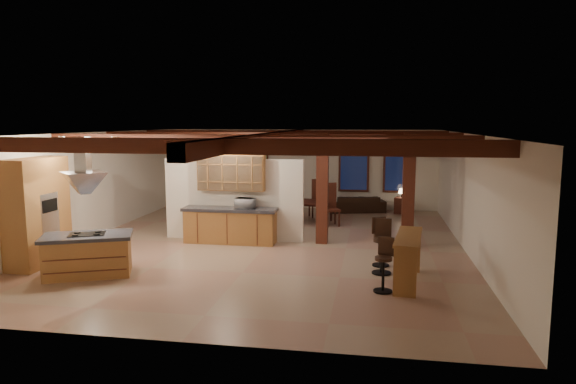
# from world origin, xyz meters

# --- Properties ---
(ground) EXTENTS (12.00, 12.00, 0.00)m
(ground) POSITION_xyz_m (0.00, 0.00, 0.00)
(ground) COLOR tan
(ground) RESTS_ON ground
(room_walls) EXTENTS (12.00, 12.00, 12.00)m
(room_walls) POSITION_xyz_m (0.00, 0.00, 1.78)
(room_walls) COLOR white
(room_walls) RESTS_ON ground
(ceiling_beams) EXTENTS (10.00, 12.00, 0.28)m
(ceiling_beams) POSITION_xyz_m (0.00, 0.00, 2.76)
(ceiling_beams) COLOR #421B10
(ceiling_beams) RESTS_ON room_walls
(timber_posts) EXTENTS (2.50, 0.30, 2.90)m
(timber_posts) POSITION_xyz_m (2.50, 0.50, 1.76)
(timber_posts) COLOR #421B10
(timber_posts) RESTS_ON ground
(partition_wall) EXTENTS (3.80, 0.18, 2.20)m
(partition_wall) POSITION_xyz_m (-1.00, 0.50, 1.10)
(partition_wall) COLOR white
(partition_wall) RESTS_ON ground
(pantry_cabinet) EXTENTS (0.67, 1.60, 2.40)m
(pantry_cabinet) POSITION_xyz_m (-4.67, -2.60, 1.20)
(pantry_cabinet) COLOR olive
(pantry_cabinet) RESTS_ON ground
(back_counter) EXTENTS (2.50, 0.66, 0.94)m
(back_counter) POSITION_xyz_m (-1.00, 0.11, 0.48)
(back_counter) COLOR olive
(back_counter) RESTS_ON ground
(upper_display_cabinet) EXTENTS (1.80, 0.36, 0.95)m
(upper_display_cabinet) POSITION_xyz_m (-1.00, 0.31, 1.85)
(upper_display_cabinet) COLOR olive
(upper_display_cabinet) RESTS_ON partition_wall
(range_hood) EXTENTS (1.10, 1.10, 1.40)m
(range_hood) POSITION_xyz_m (-3.12, -3.20, 1.78)
(range_hood) COLOR silver
(range_hood) RESTS_ON room_walls
(back_windows) EXTENTS (2.70, 0.07, 1.70)m
(back_windows) POSITION_xyz_m (2.80, 5.93, 1.50)
(back_windows) COLOR #421B10
(back_windows) RESTS_ON room_walls
(framed_art) EXTENTS (0.65, 0.05, 0.85)m
(framed_art) POSITION_xyz_m (-1.50, 5.94, 1.70)
(framed_art) COLOR #421B10
(framed_art) RESTS_ON room_walls
(recessed_cans) EXTENTS (3.16, 2.46, 0.03)m
(recessed_cans) POSITION_xyz_m (-2.53, -1.93, 2.87)
(recessed_cans) COLOR silver
(recessed_cans) RESTS_ON room_walls
(kitchen_island) EXTENTS (2.01, 1.56, 0.89)m
(kitchen_island) POSITION_xyz_m (-3.12, -3.20, 0.45)
(kitchen_island) COLOR olive
(kitchen_island) RESTS_ON ground
(dining_table) EXTENTS (2.10, 1.39, 0.68)m
(dining_table) POSITION_xyz_m (0.45, 3.19, 0.34)
(dining_table) COLOR #3B160E
(dining_table) RESTS_ON ground
(sofa) EXTENTS (2.08, 1.20, 0.57)m
(sofa) POSITION_xyz_m (2.16, 5.41, 0.29)
(sofa) COLOR black
(sofa) RESTS_ON ground
(microwave) EXTENTS (0.54, 0.41, 0.27)m
(microwave) POSITION_xyz_m (-0.59, 0.11, 1.07)
(microwave) COLOR silver
(microwave) RESTS_ON back_counter
(bar_counter) EXTENTS (0.69, 1.90, 0.97)m
(bar_counter) POSITION_xyz_m (3.42, -2.64, 0.66)
(bar_counter) COLOR olive
(bar_counter) RESTS_ON ground
(side_table) EXTENTS (0.55, 0.55, 0.56)m
(side_table) POSITION_xyz_m (3.71, 5.37, 0.28)
(side_table) COLOR #421B10
(side_table) RESTS_ON ground
(table_lamp) EXTENTS (0.26, 0.26, 0.31)m
(table_lamp) POSITION_xyz_m (3.71, 5.37, 0.78)
(table_lamp) COLOR black
(table_lamp) RESTS_ON side_table
(bar_stool_a) EXTENTS (0.38, 0.39, 1.03)m
(bar_stool_a) POSITION_xyz_m (2.95, -3.22, 0.52)
(bar_stool_a) COLOR black
(bar_stool_a) RESTS_ON ground
(bar_stool_b) EXTENTS (0.40, 0.41, 1.16)m
(bar_stool_b) POSITION_xyz_m (2.93, -2.02, 0.59)
(bar_stool_b) COLOR black
(bar_stool_b) RESTS_ON ground
(bar_stool_c) EXTENTS (0.40, 0.41, 1.08)m
(bar_stool_c) POSITION_xyz_m (2.90, -1.43, 0.55)
(bar_stool_c) COLOR black
(bar_stool_c) RESTS_ON ground
(dining_chairs) EXTENTS (2.63, 2.63, 1.31)m
(dining_chairs) POSITION_xyz_m (0.45, 3.19, 0.67)
(dining_chairs) COLOR #421B10
(dining_chairs) RESTS_ON ground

